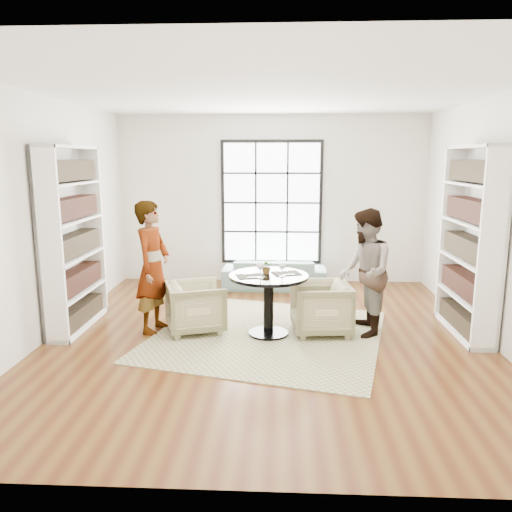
# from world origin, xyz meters

# --- Properties ---
(ground) EXTENTS (6.00, 6.00, 0.00)m
(ground) POSITION_xyz_m (0.00, 0.00, 0.00)
(ground) COLOR #5A3A15
(room_shell) EXTENTS (6.00, 6.01, 6.00)m
(room_shell) POSITION_xyz_m (0.00, 0.54, 1.26)
(room_shell) COLOR silver
(room_shell) RESTS_ON ground
(rug) EXTENTS (3.39, 3.39, 0.01)m
(rug) POSITION_xyz_m (0.01, 0.07, 0.01)
(rug) COLOR tan
(rug) RESTS_ON ground
(pedestal_table) EXTENTS (1.00, 1.00, 0.80)m
(pedestal_table) POSITION_xyz_m (0.02, 0.08, 0.58)
(pedestal_table) COLOR black
(pedestal_table) RESTS_ON ground
(sofa) EXTENTS (1.79, 0.73, 0.52)m
(sofa) POSITION_xyz_m (0.06, 2.45, 0.26)
(sofa) COLOR #739A96
(sofa) RESTS_ON ground
(armchair_left) EXTENTS (0.91, 0.90, 0.66)m
(armchair_left) POSITION_xyz_m (-0.93, 0.19, 0.33)
(armchair_left) COLOR #C4C08C
(armchair_left) RESTS_ON ground
(armchair_right) EXTENTS (0.81, 0.79, 0.68)m
(armchair_right) POSITION_xyz_m (0.69, 0.19, 0.34)
(armchair_right) COLOR #C6B08D
(armchair_right) RESTS_ON ground
(person_left) EXTENTS (0.52, 0.69, 1.71)m
(person_left) POSITION_xyz_m (-1.48, 0.19, 0.86)
(person_left) COLOR gray
(person_left) RESTS_ON ground
(person_right) EXTENTS (0.62, 0.79, 1.63)m
(person_right) POSITION_xyz_m (1.24, 0.19, 0.81)
(person_right) COLOR gray
(person_right) RESTS_ON ground
(placemat_left) EXTENTS (0.40, 0.35, 0.01)m
(placemat_left) POSITION_xyz_m (-0.20, -0.02, 0.80)
(placemat_left) COLOR #272522
(placemat_left) RESTS_ON pedestal_table
(placemat_right) EXTENTS (0.40, 0.35, 0.01)m
(placemat_right) POSITION_xyz_m (0.24, 0.15, 0.80)
(placemat_right) COLOR #272522
(placemat_right) RESTS_ON pedestal_table
(cutlery_left) EXTENTS (0.20, 0.25, 0.01)m
(cutlery_left) POSITION_xyz_m (-0.20, -0.02, 0.81)
(cutlery_left) COLOR silver
(cutlery_left) RESTS_ON placemat_left
(cutlery_right) EXTENTS (0.20, 0.25, 0.01)m
(cutlery_right) POSITION_xyz_m (0.24, 0.15, 0.81)
(cutlery_right) COLOR silver
(cutlery_right) RESTS_ON placemat_right
(wine_glass_left) EXTENTS (0.10, 0.10, 0.21)m
(wine_glass_left) POSITION_xyz_m (-0.08, -0.11, 0.95)
(wine_glass_left) COLOR silver
(wine_glass_left) RESTS_ON pedestal_table
(wine_glass_right) EXTENTS (0.09, 0.09, 0.19)m
(wine_glass_right) POSITION_xyz_m (0.19, -0.01, 0.93)
(wine_glass_right) COLOR silver
(wine_glass_right) RESTS_ON pedestal_table
(flower_centerpiece) EXTENTS (0.18, 0.16, 0.19)m
(flower_centerpiece) POSITION_xyz_m (-0.01, 0.13, 0.89)
(flower_centerpiece) COLOR gray
(flower_centerpiece) RESTS_ON pedestal_table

